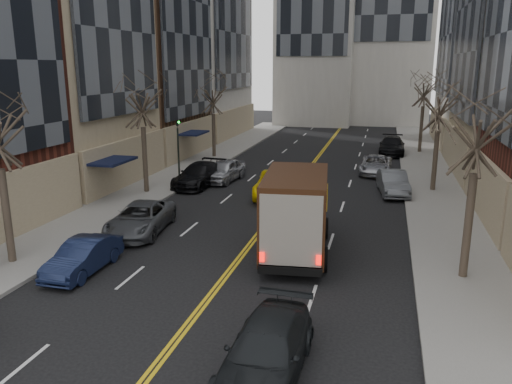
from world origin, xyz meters
TOP-DOWN VIEW (x-y plane):
  - sidewalk_left at (-9.00, 27.00)m, footprint 4.00×66.00m
  - sidewalk_right at (9.00, 27.00)m, footprint 4.00×66.00m
  - tree_lf_mid at (-8.80, 20.00)m, footprint 3.20×3.20m
  - tree_lf_far at (-8.80, 33.00)m, footprint 3.20×3.20m
  - tree_rt_near at (8.80, 11.00)m, footprint 3.20×3.20m
  - tree_rt_mid at (8.80, 25.00)m, footprint 3.20×3.20m
  - tree_rt_far at (8.80, 40.00)m, footprint 3.20×3.20m
  - traffic_signal at (-7.39, 22.00)m, footprint 0.29×0.26m
  - ups_truck at (2.19, 12.08)m, footprint 3.26×6.86m
  - observer_sedan at (2.98, 3.25)m, footprint 2.07×4.87m
  - taxi at (-0.59, 21.38)m, footprint 3.29×6.00m
  - pedestrian at (2.31, 14.25)m, footprint 0.58×0.75m
  - parked_lf_b at (-5.51, 8.02)m, footprint 1.38×3.94m
  - parked_lf_c at (-5.60, 12.99)m, footprint 2.96×5.32m
  - parked_lf_d at (-6.30, 22.78)m, footprint 2.63×5.42m
  - parked_lf_e at (-5.10, 24.56)m, footprint 2.29×4.65m
  - parked_rt_a at (6.30, 23.71)m, footprint 2.16×4.66m
  - parked_rt_b at (5.10, 29.76)m, footprint 2.42×4.91m
  - parked_rt_c at (6.30, 38.69)m, footprint 2.30×5.49m

SIDE VIEW (x-z plane):
  - sidewalk_left at x=-9.00m, z-range 0.00..0.15m
  - sidewalk_right at x=9.00m, z-range 0.00..0.15m
  - parked_lf_b at x=-5.51m, z-range 0.00..1.30m
  - parked_rt_b at x=5.10m, z-range 0.00..1.34m
  - observer_sedan at x=2.98m, z-range 0.00..1.40m
  - parked_lf_c at x=-5.60m, z-range 0.00..1.41m
  - parked_rt_a at x=6.30m, z-range 0.00..1.48m
  - parked_lf_d at x=-6.30m, z-range 0.00..1.52m
  - parked_lf_e at x=-5.10m, z-range 0.00..1.53m
  - parked_rt_c at x=6.30m, z-range 0.00..1.58m
  - taxi at x=-0.59m, z-range 0.00..1.59m
  - pedestrian at x=2.31m, z-range 0.00..1.83m
  - ups_truck at x=2.19m, z-range 0.01..3.64m
  - traffic_signal at x=-7.39m, z-range 0.47..5.17m
  - tree_lf_far at x=-8.80m, z-range 1.97..10.08m
  - tree_rt_mid at x=8.80m, z-range 2.01..10.33m
  - tree_rt_near at x=8.80m, z-range 2.10..10.81m
  - tree_lf_mid at x=-8.80m, z-range 2.14..11.05m
  - tree_rt_far at x=8.80m, z-range 2.19..11.29m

